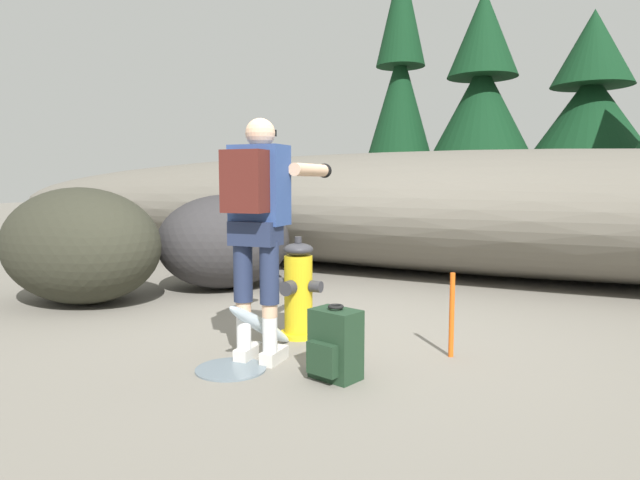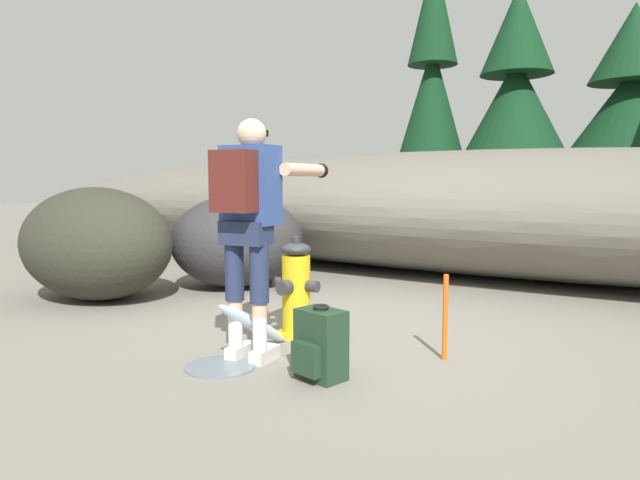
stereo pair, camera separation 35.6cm
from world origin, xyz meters
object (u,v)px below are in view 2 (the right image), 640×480
utility_worker (251,208)px  spare_backpack (320,345)px  boulder_mid (238,241)px  boulder_large (96,244)px  fire_hydrant (296,291)px  survey_stake (445,317)px

utility_worker → spare_backpack: bearing=-103.8°
spare_backpack → boulder_mid: size_ratio=0.29×
boulder_mid → spare_backpack: bearing=-40.9°
boulder_large → boulder_mid: size_ratio=1.11×
boulder_mid → fire_hydrant: bearing=-38.4°
boulder_mid → survey_stake: boulder_mid is taller
fire_hydrant → spare_backpack: bearing=-46.6°
boulder_mid → survey_stake: size_ratio=2.66×
fire_hydrant → boulder_mid: size_ratio=0.50×
spare_backpack → fire_hydrant: bearing=-123.0°
utility_worker → boulder_mid: utility_worker is taller
spare_backpack → boulder_mid: 3.27m
spare_backpack → boulder_large: 3.36m
boulder_mid → boulder_large: bearing=-120.3°
fire_hydrant → boulder_large: bearing=178.4°
fire_hydrant → utility_worker: (0.07, -0.63, 0.68)m
boulder_large → survey_stake: size_ratio=2.94×
utility_worker → survey_stake: bearing=-64.8°
boulder_large → survey_stake: 3.79m
utility_worker → boulder_large: utility_worker is taller
spare_backpack → survey_stake: 0.95m
spare_backpack → boulder_mid: bearing=-117.2°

